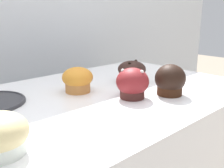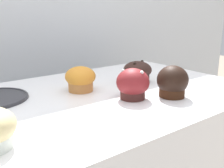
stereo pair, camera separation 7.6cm
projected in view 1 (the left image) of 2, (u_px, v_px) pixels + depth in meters
wall_back at (17, 62)px, 1.24m from camera, size 3.20×0.10×1.80m
muffin_front_center at (132, 84)px, 0.77m from camera, size 0.10×0.10×0.09m
muffin_back_left at (170, 81)px, 0.80m from camera, size 0.09×0.09×0.10m
muffin_back_right at (78, 80)px, 0.83m from camera, size 0.10×0.10×0.08m
muffin_front_right at (132, 71)px, 0.95m from camera, size 0.10×0.10×0.08m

